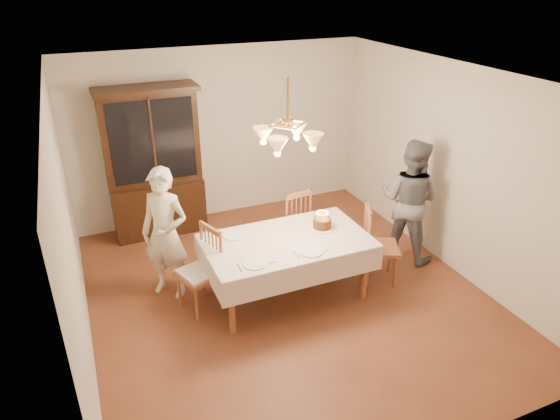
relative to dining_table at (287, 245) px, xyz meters
name	(u,v)px	position (x,y,z in m)	size (l,w,h in m)	color
ground	(286,294)	(0.00, 0.00, -0.68)	(5.00, 5.00, 0.00)	#5E2D1A
room_shell	(287,173)	(0.00, 0.00, 0.90)	(5.00, 5.00, 5.00)	white
dining_table	(287,245)	(0.00, 0.00, 0.00)	(1.90, 1.10, 0.76)	brown
china_hutch	(154,165)	(-1.08, 2.25, 0.36)	(1.38, 0.54, 2.16)	black
chair_far_side	(290,226)	(0.43, 0.84, -0.24)	(0.51, 0.50, 1.00)	brown
chair_left_end	(200,274)	(-1.01, 0.16, -0.23)	(0.54, 0.55, 1.00)	brown
chair_right_end	(380,248)	(1.20, -0.14, -0.24)	(0.56, 0.57, 1.00)	brown
elderly_woman	(165,234)	(-1.27, 0.61, 0.12)	(0.59, 0.38, 1.61)	#F2E7CD
adult_in_grey	(409,200)	(1.85, 0.21, 0.15)	(0.81, 0.63, 1.66)	slate
birthday_cake	(322,224)	(0.50, 0.09, 0.14)	(0.30, 0.30, 0.21)	white
place_setting_near_left	(256,263)	(-0.51, -0.35, 0.08)	(0.41, 0.26, 0.02)	white
place_setting_near_right	(312,251)	(0.15, -0.35, 0.08)	(0.42, 0.27, 0.02)	white
place_setting_far_left	(235,235)	(-0.52, 0.33, 0.08)	(0.41, 0.26, 0.02)	white
chandelier	(287,138)	(0.00, 0.00, 1.29)	(0.62, 0.62, 0.73)	#BF8C3F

